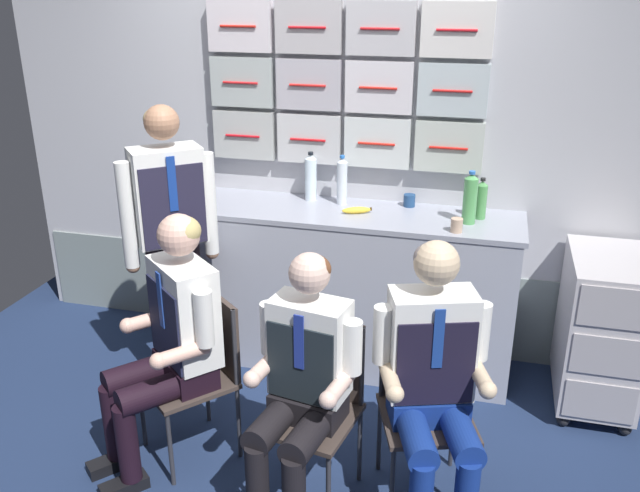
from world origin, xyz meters
TOP-DOWN VIEW (x-y plane):
  - ground at (0.00, 0.00)m, footprint 4.80×4.80m
  - galley_bulkhead at (0.01, 1.37)m, footprint 4.20×0.14m
  - galley_counter at (0.19, 1.09)m, footprint 1.95×0.53m
  - service_trolley at (1.60, 0.99)m, footprint 0.40×0.65m
  - folding_chair_left at (-0.34, 0.10)m, footprint 0.56×0.56m
  - crew_member_left at (-0.44, -0.02)m, footprint 0.65×0.68m
  - folding_chair_center at (0.27, -0.02)m, footprint 0.46×0.47m
  - crew_member_center at (0.24, -0.18)m, footprint 0.48×0.62m
  - folding_chair_right at (0.74, 0.10)m, footprint 0.51×0.51m
  - crew_member_right at (0.79, -0.05)m, footprint 0.54×0.68m
  - crew_member_standing at (-0.72, 0.58)m, footprint 0.42×0.41m
  - water_bottle_blue_cap at (0.09, 1.22)m, footprint 0.06×0.06m
  - water_bottle_short at (0.84, 1.06)m, footprint 0.08×0.08m
  - water_bottle_tall at (0.90, 1.16)m, footprint 0.06×0.06m
  - sparkling_bottle_green at (-0.11, 1.25)m, footprint 0.07×0.07m
  - espresso_cup_small at (0.79, 0.90)m, footprint 0.06×0.06m
  - paper_cup_tan at (0.49, 1.27)m, footprint 0.07×0.07m
  - snack_banana at (0.21, 1.06)m, footprint 0.17×0.10m

SIDE VIEW (x-z plane):
  - ground at x=0.00m, z-range -0.04..0.00m
  - service_trolley at x=1.60m, z-range 0.03..0.92m
  - galley_counter at x=0.19m, z-range 0.00..0.99m
  - folding_chair_left at x=-0.34m, z-range 0.09..0.92m
  - folding_chair_center at x=0.27m, z-range 0.09..0.92m
  - folding_chair_right at x=0.74m, z-range 0.09..0.92m
  - crew_member_center at x=0.24m, z-range 0.05..1.26m
  - crew_member_right at x=0.79m, z-range 0.06..1.32m
  - crew_member_left at x=-0.44m, z-range 0.06..1.33m
  - crew_member_standing at x=-0.72m, z-range 0.15..1.80m
  - snack_banana at x=0.21m, z-range 0.99..1.03m
  - paper_cup_tan at x=0.49m, z-range 0.99..1.06m
  - espresso_cup_small at x=0.79m, z-range 0.99..1.06m
  - water_bottle_tall at x=0.90m, z-range 0.98..1.22m
  - galley_bulkhead at x=0.01m, z-range 0.04..2.19m
  - water_bottle_short at x=0.84m, z-range 0.98..1.28m
  - water_bottle_blue_cap at x=0.09m, z-range 0.98..1.28m
  - sparkling_bottle_green at x=-0.11m, z-range 0.98..1.28m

